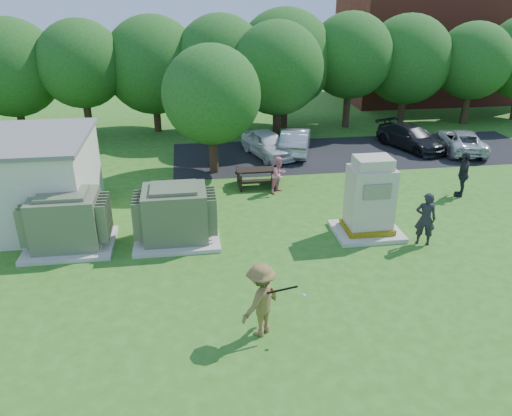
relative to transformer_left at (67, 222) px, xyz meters
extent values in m
plane|color=#2D6619|center=(6.50, -4.50, -0.97)|extent=(120.00, 120.00, 0.00)
cube|color=maroon|center=(24.50, 22.50, 3.03)|extent=(15.00, 8.00, 8.00)
cube|color=#232326|center=(13.50, 9.00, -0.96)|extent=(20.00, 6.00, 0.01)
cube|color=beige|center=(0.00, 0.00, -0.89)|extent=(3.00, 2.40, 0.15)
cube|color=#5D684A|center=(0.00, 0.00, 0.08)|extent=(2.20, 1.80, 1.80)
cube|color=#5D684A|center=(0.00, 0.00, 1.04)|extent=(1.60, 1.30, 0.12)
cube|color=#5D684A|center=(-1.27, 0.00, 0.11)|extent=(0.32, 1.50, 1.35)
cube|color=#5D684A|center=(1.27, 0.00, 0.11)|extent=(0.32, 1.50, 1.35)
cube|color=beige|center=(3.70, 0.00, -0.89)|extent=(3.00, 2.40, 0.15)
cube|color=#576144|center=(3.70, 0.00, 0.08)|extent=(2.20, 1.80, 1.80)
cube|color=#576144|center=(3.70, 0.00, 1.04)|extent=(1.60, 1.30, 0.12)
cube|color=#576144|center=(2.43, 0.00, 0.11)|extent=(0.32, 1.50, 1.35)
cube|color=#576144|center=(4.97, 0.00, 0.11)|extent=(0.32, 1.50, 1.35)
cube|color=beige|center=(10.63, -0.46, -0.89)|extent=(2.42, 1.98, 0.17)
cube|color=yellow|center=(10.63, -0.46, -0.71)|extent=(1.71, 1.38, 0.20)
cube|color=beige|center=(10.63, -0.46, 0.49)|extent=(1.54, 1.21, 2.20)
cube|color=beige|center=(10.63, -0.46, 1.79)|extent=(1.27, 0.99, 0.39)
cube|color=gray|center=(10.63, -1.10, 0.93)|extent=(0.99, 0.04, 0.55)
cube|color=black|center=(7.32, 4.87, -0.20)|extent=(1.88, 0.73, 0.06)
cube|color=black|center=(7.32, 5.44, -0.51)|extent=(1.88, 0.26, 0.05)
cube|color=black|center=(7.32, 4.29, -0.51)|extent=(1.88, 0.26, 0.05)
cube|color=black|center=(6.51, 4.87, -0.58)|extent=(0.08, 1.41, 0.77)
cube|color=black|center=(8.13, 4.87, -0.58)|extent=(0.08, 1.41, 0.77)
imported|color=olive|center=(5.89, -5.63, 0.06)|extent=(1.49, 1.46, 2.06)
imported|color=black|center=(12.31, -1.53, 0.00)|extent=(0.83, 0.69, 1.94)
imported|color=pink|center=(8.15, 3.97, -0.15)|extent=(1.01, 0.99, 1.64)
imported|color=#252429|center=(15.91, 2.44, 0.02)|extent=(1.02, 1.24, 1.98)
imported|color=white|center=(8.49, 9.09, -0.29)|extent=(2.74, 4.30, 1.36)
imported|color=#9E9EA2|center=(10.09, 9.45, -0.28)|extent=(2.61, 4.43, 1.38)
imported|color=black|center=(16.68, 9.32, -0.33)|extent=(3.22, 4.79, 1.29)
imported|color=silver|center=(19.18, 8.44, -0.37)|extent=(2.96, 4.66, 1.20)
cylinder|color=black|center=(6.42, -5.73, 0.38)|extent=(0.84, 0.25, 0.06)
cylinder|color=maroon|center=(6.07, -5.67, 0.38)|extent=(0.23, 0.11, 0.06)
sphere|color=white|center=(6.95, -5.87, 0.25)|extent=(0.09, 0.09, 0.09)
cylinder|color=#47301E|center=(-5.50, 14.90, 0.23)|extent=(0.44, 0.44, 2.40)
sphere|color=#235B1C|center=(-5.50, 14.90, 3.11)|extent=(5.60, 5.60, 5.60)
cylinder|color=#47301E|center=(-1.50, 14.30, 0.43)|extent=(0.44, 0.44, 2.80)
sphere|color=#235B1C|center=(-1.50, 14.30, 3.33)|extent=(5.00, 5.00, 5.00)
cylinder|color=#47301E|center=(2.50, 15.10, 0.18)|extent=(0.44, 0.44, 2.30)
sphere|color=#235B1C|center=(2.50, 15.10, 3.07)|extent=(5.80, 5.80, 5.80)
cylinder|color=#47301E|center=(6.50, 14.20, 0.38)|extent=(0.44, 0.44, 2.70)
sphere|color=#235B1C|center=(6.50, 14.20, 3.35)|extent=(5.40, 5.40, 5.40)
cylinder|color=#47301E|center=(10.50, 14.80, 0.28)|extent=(0.44, 0.44, 2.50)
sphere|color=#235B1C|center=(10.50, 14.80, 3.33)|extent=(6.00, 6.00, 6.00)
cylinder|color=#47301E|center=(14.50, 14.40, 0.48)|extent=(0.44, 0.44, 2.90)
sphere|color=#235B1C|center=(14.50, 14.40, 3.49)|extent=(5.20, 5.20, 5.20)
cylinder|color=#47301E|center=(18.50, 15.00, 0.23)|extent=(0.44, 0.44, 2.40)
sphere|color=#235B1C|center=(18.50, 15.00, 3.11)|extent=(5.60, 5.60, 5.60)
cylinder|color=#47301E|center=(22.50, 14.10, 0.33)|extent=(0.44, 0.44, 2.60)
sphere|color=#235B1C|center=(22.50, 14.10, 3.07)|extent=(4.80, 4.80, 4.80)
cylinder|color=#47301E|center=(5.50, 7.00, 0.23)|extent=(0.44, 0.44, 2.40)
sphere|color=#235B1C|center=(5.50, 7.00, 2.81)|extent=(4.60, 4.60, 4.60)
cylinder|color=#47301E|center=(9.50, 12.00, 0.33)|extent=(0.44, 0.44, 2.60)
sphere|color=#235B1C|center=(9.50, 12.00, 3.19)|extent=(5.20, 5.20, 5.20)
camera|label=1|loc=(4.25, -16.20, 7.41)|focal=35.00mm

